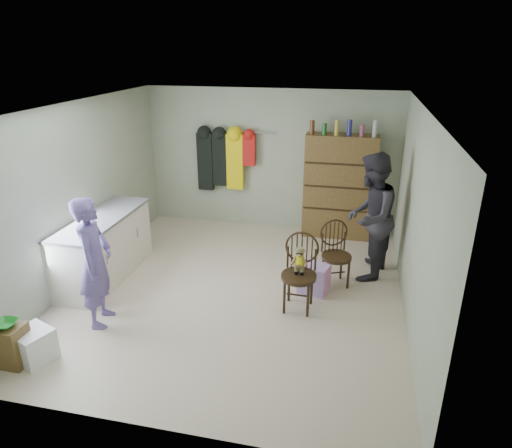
% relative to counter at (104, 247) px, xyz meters
% --- Properties ---
extents(ground_plane, '(5.00, 5.00, 0.00)m').
position_rel_counter_xyz_m(ground_plane, '(1.95, 0.00, -0.47)').
color(ground_plane, beige).
rests_on(ground_plane, ground).
extents(room_walls, '(5.00, 5.00, 5.00)m').
position_rel_counter_xyz_m(room_walls, '(1.95, 0.53, 1.11)').
color(room_walls, '#A6AF93').
rests_on(room_walls, ground).
extents(counter, '(0.64, 1.86, 0.94)m').
position_rel_counter_xyz_m(counter, '(0.00, 0.00, 0.00)').
color(counter, silver).
rests_on(counter, ground).
extents(stool, '(0.33, 0.28, 0.47)m').
position_rel_counter_xyz_m(stool, '(0.01, -1.99, -0.24)').
color(stool, brown).
rests_on(stool, ground).
extents(bowl, '(0.23, 0.23, 0.06)m').
position_rel_counter_xyz_m(bowl, '(0.01, -1.99, 0.02)').
color(bowl, green).
rests_on(bowl, stool).
extents(plastic_tub, '(0.48, 0.46, 0.36)m').
position_rel_counter_xyz_m(plastic_tub, '(0.20, -1.88, -0.29)').
color(plastic_tub, white).
rests_on(plastic_tub, ground).
extents(chair_front, '(0.47, 0.47, 1.01)m').
position_rel_counter_xyz_m(chair_front, '(2.86, -0.20, 0.10)').
color(chair_front, black).
rests_on(chair_front, ground).
extents(chair_far, '(0.54, 0.54, 0.93)m').
position_rel_counter_xyz_m(chair_far, '(3.27, 0.55, 0.03)').
color(chair_far, black).
rests_on(chair_far, ground).
extents(striped_bag, '(0.45, 0.39, 0.41)m').
position_rel_counter_xyz_m(striped_bag, '(3.01, 0.22, -0.27)').
color(striped_bag, pink).
rests_on(striped_bag, ground).
extents(person_left, '(0.51, 0.66, 1.62)m').
position_rel_counter_xyz_m(person_left, '(0.53, -1.06, 0.34)').
color(person_left, '#67559D').
rests_on(person_left, ground).
extents(person_right, '(0.89, 1.04, 1.84)m').
position_rel_counter_xyz_m(person_right, '(3.70, 0.87, 0.45)').
color(person_right, '#2D2B33').
rests_on(person_right, ground).
extents(dresser, '(1.20, 0.39, 2.07)m').
position_rel_counter_xyz_m(dresser, '(3.20, 2.30, 0.44)').
color(dresser, brown).
rests_on(dresser, ground).
extents(coat_rack, '(1.42, 0.12, 1.09)m').
position_rel_counter_xyz_m(coat_rack, '(1.12, 2.38, 0.78)').
color(coat_rack, '#99999E').
rests_on(coat_rack, ground).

